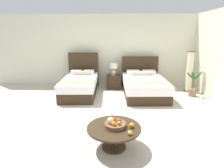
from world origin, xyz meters
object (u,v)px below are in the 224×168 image
object	(u,v)px
coffee_table	(114,131)
fruit_bowl	(115,124)
bed_near_corner	(144,85)
floor_lamp_corner	(189,72)
bed_near_window	(80,85)
loose_apple	(130,133)
table_lamp	(114,68)
potted_palm	(193,88)
nightstand	(114,82)
loose_orange	(132,125)

from	to	relation	value
coffee_table	fruit_bowl	size ratio (longest dim) A/B	2.48
bed_near_corner	floor_lamp_corner	xyz separation A→B (m)	(1.67, 0.43, 0.40)
bed_near_window	fruit_bowl	distance (m)	3.45
coffee_table	loose_apple	world-z (taller)	loose_apple
bed_near_window	bed_near_corner	bearing A→B (deg)	-0.20
table_lamp	loose_apple	xyz separation A→B (m)	(0.38, -4.23, -0.34)
table_lamp	fruit_bowl	world-z (taller)	table_lamp
potted_palm	nightstand	bearing A→B (deg)	162.04
coffee_table	fruit_bowl	xyz separation A→B (m)	(0.02, 0.01, 0.14)
fruit_bowl	loose_apple	distance (m)	0.38
bed_near_corner	loose_orange	world-z (taller)	bed_near_corner
table_lamp	potted_palm	bearing A→B (deg)	-18.35
floor_lamp_corner	nightstand	bearing A→B (deg)	173.47
table_lamp	loose_orange	bearing A→B (deg)	-83.91
bed_near_corner	nightstand	bearing A→B (deg)	145.11
floor_lamp_corner	fruit_bowl	bearing A→B (deg)	-125.69
loose_orange	floor_lamp_corner	xyz separation A→B (m)	(2.30, 3.65, 0.26)
table_lamp	fruit_bowl	xyz separation A→B (m)	(0.12, -3.95, -0.32)
loose_orange	potted_palm	bearing A→B (deg)	53.80
bed_near_corner	fruit_bowl	bearing A→B (deg)	-106.33
table_lamp	loose_apple	world-z (taller)	table_lamp
coffee_table	floor_lamp_corner	bearing A→B (deg)	54.21
loose_apple	floor_lamp_corner	xyz separation A→B (m)	(2.34, 3.90, 0.27)
bed_near_corner	loose_orange	distance (m)	3.29
bed_near_window	loose_orange	world-z (taller)	bed_near_window
potted_palm	coffee_table	bearing A→B (deg)	-130.03
loose_orange	table_lamp	bearing A→B (deg)	96.09
potted_palm	fruit_bowl	bearing A→B (deg)	-129.93
table_lamp	floor_lamp_corner	size ratio (longest dim) A/B	0.31
nightstand	table_lamp	distance (m)	0.55
loose_orange	potted_palm	xyz separation A→B (m)	(2.26, 3.09, -0.18)
table_lamp	nightstand	bearing A→B (deg)	-90.00
coffee_table	loose_apple	size ratio (longest dim) A/B	12.60
table_lamp	loose_apple	bearing A→B (deg)	-84.90
fruit_bowl	loose_orange	bearing A→B (deg)	-4.97
loose_apple	potted_palm	size ratio (longest dim) A/B	0.09
bed_near_corner	potted_palm	xyz separation A→B (m)	(1.63, -0.13, -0.03)
coffee_table	loose_apple	xyz separation A→B (m)	(0.27, -0.27, 0.12)
potted_palm	loose_orange	bearing A→B (deg)	-126.20
nightstand	potted_palm	bearing A→B (deg)	-17.96
loose_apple	loose_orange	distance (m)	0.26
table_lamp	fruit_bowl	size ratio (longest dim) A/B	1.12
fruit_bowl	floor_lamp_corner	bearing A→B (deg)	54.31
loose_orange	potted_palm	world-z (taller)	potted_palm
bed_near_window	nightstand	size ratio (longest dim) A/B	4.21
bed_near_corner	potted_palm	bearing A→B (deg)	-4.67
loose_apple	fruit_bowl	bearing A→B (deg)	132.30
bed_near_window	nightstand	xyz separation A→B (m)	(1.14, 0.73, -0.07)
fruit_bowl	loose_apple	size ratio (longest dim) A/B	5.08
bed_near_corner	fruit_bowl	world-z (taller)	bed_near_corner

